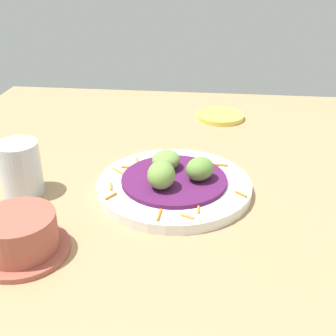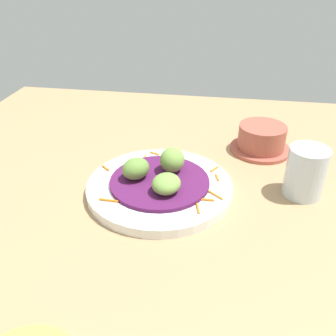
{
  "view_description": "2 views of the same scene",
  "coord_description": "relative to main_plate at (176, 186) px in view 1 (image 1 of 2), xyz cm",
  "views": [
    {
      "loc": [
        6.27,
        -67.51,
        40.09
      ],
      "look_at": [
        -1.24,
        -0.92,
        5.63
      ],
      "focal_mm": 46.25,
      "sensor_mm": 36.0,
      "label": 1
    },
    {
      "loc": [
        -10.58,
        53.2,
        40.61
      ],
      "look_at": [
        -1.4,
        -3.3,
        6.56
      ],
      "focal_mm": 39.21,
      "sensor_mm": 36.0,
      "label": 2
    }
  ],
  "objects": [
    {
      "name": "water_glass",
      "position": [
        -26.11,
        -3.42,
        3.74
      ],
      "size": [
        7.03,
        7.03,
        9.26
      ],
      "primitive_type": "cylinder",
      "color": "silver",
      "rests_on": "table_surface"
    },
    {
      "name": "carrot_garnish",
      "position": [
        -2.55,
        -1.72,
        1.09
      ],
      "size": [
        24.07,
        20.61,
        0.4
      ],
      "color": "orange",
      "rests_on": "main_plate"
    },
    {
      "name": "table_surface",
      "position": [
        -0.25,
        2.3,
        -1.89
      ],
      "size": [
        110.0,
        110.0,
        2.0
      ],
      "primitive_type": "cube",
      "color": "tan",
      "rests_on": "ground"
    },
    {
      "name": "main_plate",
      "position": [
        0.0,
        0.0,
        0.0
      ],
      "size": [
        26.81,
        26.81,
        1.78
      ],
      "primitive_type": "cylinder",
      "color": "white",
      "rests_on": "table_surface"
    },
    {
      "name": "terracotta_bowl",
      "position": [
        -19.51,
        -19.45,
        1.91
      ],
      "size": [
        13.2,
        13.2,
        6.02
      ],
      "color": "#A85142",
      "rests_on": "table_surface"
    },
    {
      "name": "guac_scoop_right",
      "position": [
        -2.09,
        3.54,
        3.24
      ],
      "size": [
        6.02,
        6.39,
        3.23
      ],
      "primitive_type": "ellipsoid",
      "rotation": [
        0.0,
        0.0,
        6.06
      ],
      "color": "#759E47",
      "rests_on": "cabbage_bed"
    },
    {
      "name": "side_plate_small",
      "position": [
        7.57,
        36.68,
        -0.31
      ],
      "size": [
        11.63,
        11.63,
        1.15
      ],
      "primitive_type": "cylinder",
      "color": "#E0CC4C",
      "rests_on": "table_surface"
    },
    {
      "name": "guac_scoop_left",
      "position": [
        -2.02,
        -3.58,
        3.96
      ],
      "size": [
        4.86,
        5.31,
        4.67
      ],
      "primitive_type": "ellipsoid",
      "rotation": [
        0.0,
        0.0,
        4.66
      ],
      "color": "#759E47",
      "rests_on": "cabbage_bed"
    },
    {
      "name": "cabbage_bed",
      "position": [
        -0.0,
        0.0,
        1.26
      ],
      "size": [
        18.26,
        18.26,
        0.74
      ],
      "primitive_type": "cylinder",
      "color": "#51194C",
      "rests_on": "main_plate"
    },
    {
      "name": "guac_scoop_center",
      "position": [
        4.11,
        0.04,
        3.6
      ],
      "size": [
        6.71,
        6.75,
        3.95
      ],
      "primitive_type": "ellipsoid",
      "rotation": [
        0.0,
        0.0,
        0.82
      ],
      "color": "olive",
      "rests_on": "cabbage_bed"
    }
  ]
}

